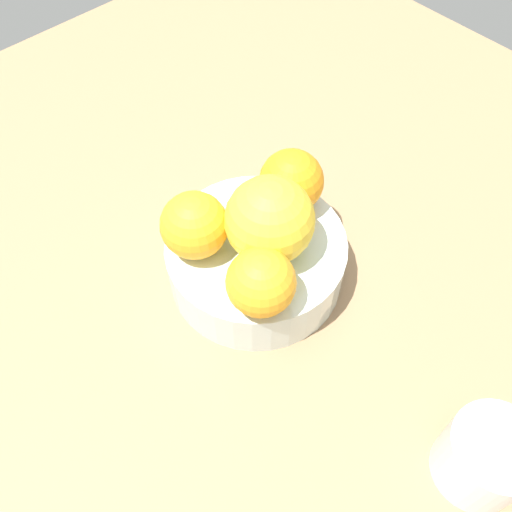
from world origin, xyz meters
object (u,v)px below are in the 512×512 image
(orange_in_bowl_0, at_px, (270,220))
(orange_in_bowl_2, at_px, (194,225))
(ceramic_cup, at_px, (486,457))
(fruit_bowl, at_px, (256,260))
(orange_in_bowl_1, at_px, (261,282))
(orange_in_bowl_3, at_px, (291,181))

(orange_in_bowl_0, bearing_deg, orange_in_bowl_2, 45.69)
(orange_in_bowl_0, height_order, ceramic_cup, orange_in_bowl_0)
(fruit_bowl, bearing_deg, ceramic_cup, -179.94)
(orange_in_bowl_0, distance_m, orange_in_bowl_2, 0.07)
(ceramic_cup, bearing_deg, orange_in_bowl_0, -1.14)
(orange_in_bowl_1, height_order, orange_in_bowl_2, orange_in_bowl_2)
(orange_in_bowl_0, relative_size, orange_in_bowl_2, 1.30)
(fruit_bowl, distance_m, orange_in_bowl_1, 0.09)
(orange_in_bowl_2, height_order, orange_in_bowl_3, same)
(fruit_bowl, xyz_separation_m, orange_in_bowl_3, (0.01, -0.06, 0.06))
(orange_in_bowl_0, distance_m, orange_in_bowl_1, 0.06)
(fruit_bowl, relative_size, orange_in_bowl_2, 2.78)
(fruit_bowl, relative_size, orange_in_bowl_3, 2.79)
(orange_in_bowl_2, xyz_separation_m, orange_in_bowl_3, (-0.02, -0.11, -0.00))
(orange_in_bowl_1, distance_m, ceramic_cup, 0.23)
(orange_in_bowl_0, height_order, orange_in_bowl_2, orange_in_bowl_0)
(ceramic_cup, bearing_deg, orange_in_bowl_3, -11.94)
(orange_in_bowl_0, relative_size, orange_in_bowl_3, 1.30)
(fruit_bowl, relative_size, orange_in_bowl_0, 2.14)
(orange_in_bowl_2, bearing_deg, fruit_bowl, -129.26)
(orange_in_bowl_1, xyz_separation_m, orange_in_bowl_3, (0.07, -0.10, 0.00))
(orange_in_bowl_0, relative_size, ceramic_cup, 1.15)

